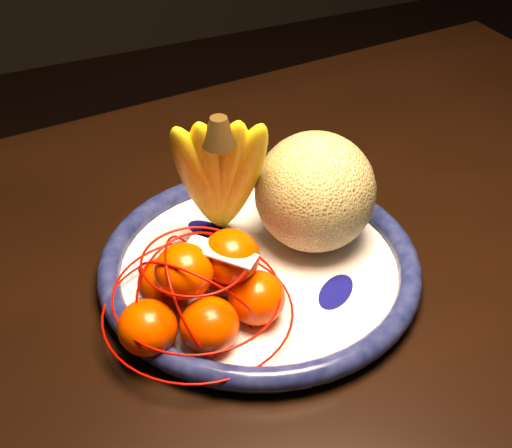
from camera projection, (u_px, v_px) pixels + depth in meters
name	position (u px, v px, depth m)	size (l,w,h in m)	color
dining_table	(242.00, 325.00, 0.95)	(1.53, 1.00, 0.73)	black
fruit_bowl	(259.00, 267.00, 0.90)	(0.37, 0.37, 0.03)	white
cantaloupe	(315.00, 192.00, 0.89)	(0.14, 0.14, 0.14)	olive
banana_bunch	(220.00, 171.00, 0.86)	(0.13, 0.13, 0.21)	yellow
mandarin_bag	(202.00, 291.00, 0.81)	(0.23, 0.23, 0.13)	#E83600
price_tag	(221.00, 252.00, 0.78)	(0.07, 0.03, 0.00)	white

